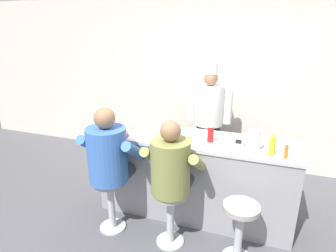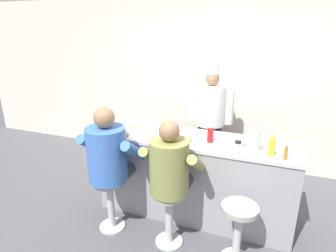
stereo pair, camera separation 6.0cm
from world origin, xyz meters
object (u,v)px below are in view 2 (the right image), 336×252
Objects in this scene: diner_seated_blue at (109,157)px; diner_seated_olive at (170,170)px; coffee_mug_white at (198,135)px; cook_in_whites_near at (211,115)px; empty_stool_round at (238,225)px; breakfast_plate at (132,128)px; water_pitcher_clear at (254,141)px; coffee_mug_tan at (188,138)px; napkin_dispenser_chrome at (239,141)px; mustard_bottle_yellow at (272,146)px; hot_sauce_bottle_orange at (286,153)px; ketchup_bottle_red at (210,133)px; cereal_bowl at (123,134)px.

diner_seated_blue is 0.71m from diner_seated_olive.
coffee_mug_white is 0.08× the size of cook_in_whites_near.
diner_seated_blue reaches higher than coffee_mug_white.
empty_stool_round is at bearing -46.36° from coffee_mug_white.
water_pitcher_clear is at bearing -5.06° from breakfast_plate.
coffee_mug_tan reaches higher than empty_stool_round.
coffee_mug_white is 1.19× the size of napkin_dispenser_chrome.
napkin_dispenser_chrome is 0.07× the size of cook_in_whites_near.
hot_sauce_bottle_orange is (0.13, -0.04, -0.04)m from mustard_bottle_yellow.
diner_seated_olive is 0.80× the size of cook_in_whites_near.
diner_seated_blue is at bearing -113.19° from cook_in_whites_near.
cook_in_whites_near reaches higher than diner_seated_blue.
ketchup_bottle_red reaches higher than coffee_mug_tan.
hot_sauce_bottle_orange is 0.08× the size of cook_in_whites_near.
ketchup_bottle_red is 0.95× the size of breakfast_plate.
coffee_mug_tan is (0.78, -0.17, 0.03)m from breakfast_plate.
water_pitcher_clear reaches higher than empty_stool_round.
diner_seated_blue is (-1.45, -0.46, -0.22)m from water_pitcher_clear.
water_pitcher_clear is at bearing 17.75° from diner_seated_blue.
cook_in_whites_near is at bearing 102.00° from ketchup_bottle_red.
ketchup_bottle_red is 0.66m from mustard_bottle_yellow.
coffee_mug_white reaches higher than cereal_bowl.
ketchup_bottle_red is 1.73× the size of cereal_bowl.
cook_in_whites_near reaches higher than empty_stool_round.
breakfast_plate is at bearing 172.38° from mustard_bottle_yellow.
hot_sauce_bottle_orange is at bearing 0.14° from cereal_bowl.
coffee_mug_tan is at bearing -118.02° from coffee_mug_white.
hot_sauce_bottle_orange is at bearing -17.47° from mustard_bottle_yellow.
hot_sauce_bottle_orange reaches higher than cereal_bowl.
coffee_mug_tan is 0.08× the size of cook_in_whites_near.
hot_sauce_bottle_orange is 1.13m from diner_seated_olive.
mustard_bottle_yellow is 0.83m from empty_stool_round.
water_pitcher_clear is at bearing -10.03° from coffee_mug_white.
mustard_bottle_yellow is 0.82m from coffee_mug_white.
diner_seated_olive is at bearing 177.33° from empty_stool_round.
hot_sauce_bottle_orange reaches higher than coffee_mug_tan.
cereal_bowl is at bearing -118.02° from cook_in_whites_near.
breakfast_plate is 0.61m from diner_seated_blue.
ketchup_bottle_red is at bearing 127.84° from empty_stool_round.
napkin_dispenser_chrome is 0.08× the size of diner_seated_blue.
breakfast_plate is 1.35m from cook_in_whites_near.
water_pitcher_clear is 1.57× the size of coffee_mug_tan.
mustard_bottle_yellow is 1.73× the size of cereal_bowl.
diner_seated_olive is (-1.05, -0.34, -0.21)m from hot_sauce_bottle_orange.
cook_in_whites_near is (0.74, 1.38, -0.08)m from cereal_bowl.
water_pitcher_clear is at bearing 32.15° from diner_seated_olive.
cereal_bowl is at bearing -172.05° from napkin_dispenser_chrome.
diner_seated_olive reaches higher than mustard_bottle_yellow.
diner_seated_olive reaches higher than empty_stool_round.
cereal_bowl is at bearing 90.44° from diner_seated_blue.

